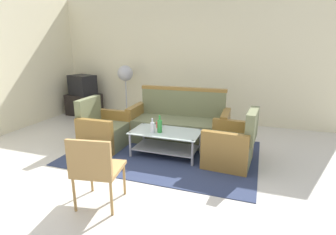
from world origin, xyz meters
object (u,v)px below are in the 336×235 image
Objects in this scene: bottle_green at (160,126)px; cup at (159,125)px; television at (83,85)px; armchair_right at (231,146)px; pedestal_fan at (125,76)px; bottle_clear at (152,127)px; wicker_chair at (95,166)px; coffee_table at (166,139)px; tv_stand at (84,105)px; armchair_left at (104,131)px; couch at (179,125)px.

bottle_green reaches higher than cup.
bottle_green is 0.40× the size of television.
cup is (-1.21, 0.12, 0.17)m from armchair_right.
pedestal_fan reaches higher than armchair_right.
wicker_chair is (-0.06, -1.46, -0.01)m from bottle_clear.
television is (-2.65, 1.59, 0.30)m from cup.
cup is 0.08× the size of pedestal_fan.
armchair_right is 0.77× the size of coffee_table.
tv_stand is (-2.75, 1.81, -0.26)m from bottle_green.
cup is (-0.18, 0.15, 0.19)m from coffee_table.
bottle_clear is at bearing -35.19° from tv_stand.
wicker_chair is (1.41, -3.38, -0.52)m from pedestal_fan.
armchair_left is 0.77× the size of coffee_table.
television is at bearing 149.04° from cup.
tv_stand is at bearing 118.20° from wicker_chair.
armchair_left is 3.55× the size of bottle_clear.
armchair_left reaches higher than bottle_green.
television is 4.23m from wicker_chair.
tv_stand is 0.50m from television.
armchair_left is 2.18m from armchair_right.
armchair_left is at bearing 110.39° from wicker_chair.
bottle_clear reaches higher than tv_stand.
tv_stand reaches higher than coffee_table.
television reaches higher than armchair_left.
pedestal_fan reaches higher than bottle_green.
armchair_left is 1.85m from wicker_chair.
armchair_left is 1.01× the size of wicker_chair.
bottle_green is at bearing 86.01° from armchair_left.
coffee_table is 3.96× the size of bottle_green.
pedestal_fan is (1.18, 0.05, 0.75)m from tv_stand.
coffee_table is 1.58× the size of television.
wicker_chair reaches higher than bottle_clear.
coffee_table is at bearing 87.54° from couch.
couch is 2.15× the size of armchair_left.
pedestal_fan reaches higher than couch.
armchair_left is (-1.15, -0.73, -0.03)m from couch.
wicker_chair is (-0.16, -1.52, -0.02)m from bottle_green.
bottle_green is at bearing 74.41° from wicker_chair.
pedestal_fan is at bearing 2.42° from tv_stand.
bottle_green reaches higher than bottle_clear.
television reaches higher than cup.
pedestal_fan reaches higher than bottle_clear.
bottle_green is 1.53m from wicker_chair.
bottle_green is 3.30m from tv_stand.
television reaches higher than wicker_chair.
armchair_right is 8.50× the size of cup.
pedestal_fan is (-1.47, 1.92, 0.51)m from bottle_clear.
bottle_green is at bearing 162.10° from television.
cup is at bearing 70.35° from couch.
pedestal_fan reaches higher than cup.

